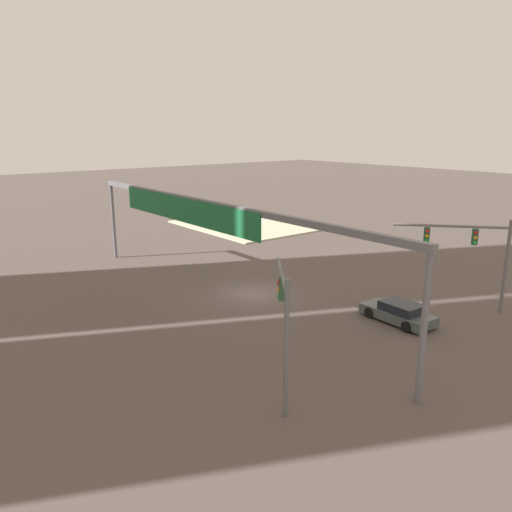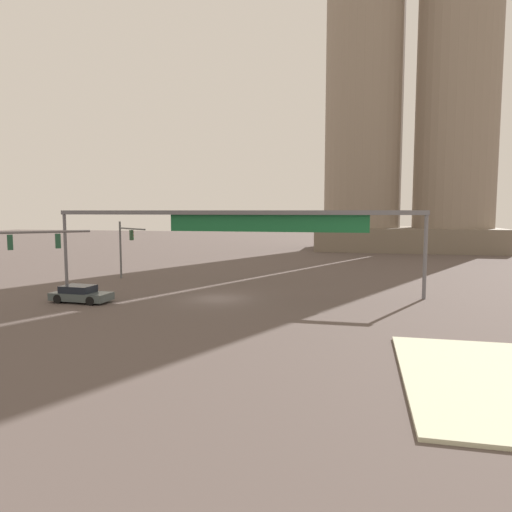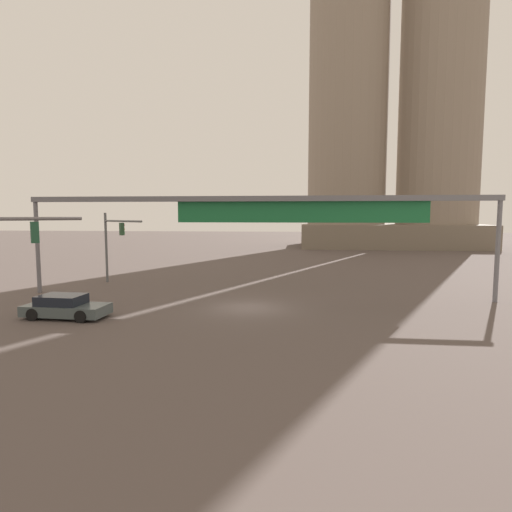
# 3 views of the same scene
# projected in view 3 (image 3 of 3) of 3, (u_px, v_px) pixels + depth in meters

# --- Properties ---
(ground_plane) EXTENTS (218.87, 218.87, 0.00)m
(ground_plane) POSITION_uv_depth(u_px,v_px,m) (248.00, 308.00, 24.70)
(ground_plane) COLOR #524642
(traffic_signal_opposite_side) EXTENTS (4.37, 3.39, 5.55)m
(traffic_signal_opposite_side) POSITION_uv_depth(u_px,v_px,m) (114.00, 237.00, 32.86)
(traffic_signal_opposite_side) COLOR #595D5F
(traffic_signal_opposite_side) RESTS_ON ground
(overhead_sign_gantry) EXTENTS (30.52, 0.43, 6.61)m
(overhead_sign_gantry) POSITION_uv_depth(u_px,v_px,m) (268.00, 210.00, 27.30)
(overhead_sign_gantry) COLOR slate
(overhead_sign_gantry) RESTS_ON ground
(highrise_twin_tower) EXTENTS (29.34, 14.73, 68.31)m
(highrise_twin_tower) POSITION_uv_depth(u_px,v_px,m) (396.00, 38.00, 67.72)
(highrise_twin_tower) COLOR #726656
(highrise_twin_tower) RESTS_ON ground
(sedan_car_approaching) EXTENTS (4.38, 2.08, 1.21)m
(sedan_car_approaching) POSITION_uv_depth(u_px,v_px,m) (65.00, 307.00, 22.23)
(sedan_car_approaching) COLOR #434F50
(sedan_car_approaching) RESTS_ON ground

